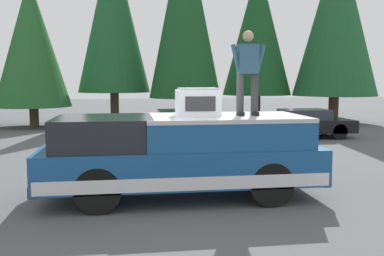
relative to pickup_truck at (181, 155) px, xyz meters
name	(u,v)px	position (x,y,z in m)	size (l,w,h in m)	color
ground_plane	(181,198)	(-0.07, 0.01, -0.87)	(90.00, 90.00, 0.00)	#4C4F51
pickup_truck	(181,155)	(0.00, 0.00, 0.00)	(2.01, 5.54, 1.65)	navy
compressor_unit	(198,102)	(-0.02, -0.33, 1.05)	(0.65, 0.84, 0.56)	silver
person_on_truck_bed	(248,71)	(-0.06, -1.34, 1.68)	(0.29, 0.72, 1.69)	#333338
parked_car_black	(302,124)	(8.20, -5.95, -0.29)	(1.64, 4.10, 1.16)	black
parked_car_maroon	(180,124)	(8.70, -1.02, -0.29)	(1.64, 4.10, 1.16)	maroon
conifer_far_left	(337,16)	(13.78, -10.04, 4.85)	(4.46, 4.46, 9.98)	#4C3826
conifer_left	(258,30)	(15.51, -6.22, 4.23)	(3.84, 3.84, 8.76)	#4C3826
conifer_center_left	(185,7)	(14.04, -1.92, 5.14)	(3.71, 3.71, 10.63)	#4C3826
conifer_center_right	(113,14)	(15.85, 1.76, 4.98)	(3.90, 3.90, 10.07)	#4C3826
conifer_right	(31,43)	(14.04, 5.68, 3.28)	(3.70, 3.70, 7.31)	#4C3826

